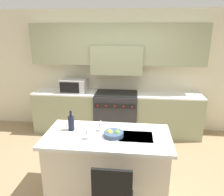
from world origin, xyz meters
TOP-DOWN VIEW (x-y plane):
  - ground_plane at (0.00, 0.00)m, footprint 10.00×10.00m
  - back_cabinetry at (0.00, 1.88)m, footprint 10.00×0.46m
  - back_counter at (0.00, 1.63)m, footprint 3.69×0.62m
  - range_stove at (-0.00, 1.61)m, footprint 0.92×0.70m
  - microwave at (-0.94, 1.63)m, footprint 0.54×0.42m
  - kitchen_island at (0.06, -0.36)m, footprint 1.68×0.85m
  - wine_bottle at (-0.46, -0.26)m, footprint 0.09×0.09m
  - wine_glass_near at (-0.17, -0.50)m, footprint 0.08×0.08m
  - wine_glass_far at (-0.05, -0.25)m, footprint 0.08×0.08m
  - fruit_bowl at (0.14, -0.39)m, footprint 0.26×0.26m

SIDE VIEW (x-z plane):
  - ground_plane at x=0.00m, z-range 0.00..0.00m
  - range_stove at x=0.00m, z-range 0.00..0.94m
  - back_counter at x=0.00m, z-range 0.00..0.94m
  - kitchen_island at x=0.06m, z-range 0.00..0.94m
  - fruit_bowl at x=0.14m, z-range 0.93..1.02m
  - wine_bottle at x=-0.46m, z-range 0.90..1.19m
  - wine_glass_near at x=-0.17m, z-range 0.97..1.14m
  - wine_glass_far at x=-0.05m, z-range 0.97..1.14m
  - microwave at x=-0.94m, z-range 0.94..1.23m
  - back_cabinetry at x=0.00m, z-range 0.25..2.95m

